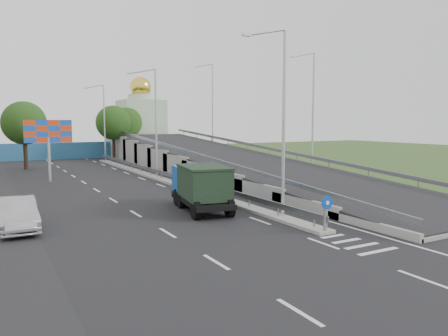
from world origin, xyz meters
TOP-DOWN VIEW (x-y plane):
  - ground at (0.00, 0.00)m, footprint 160.00×160.00m
  - road_surface at (-3.00, 20.00)m, footprint 26.00×90.00m
  - median at (0.00, 24.00)m, footprint 1.00×44.00m
  - overpass_ramp at (7.50, 24.00)m, footprint 10.00×50.00m
  - median_guardrail at (0.00, 24.00)m, footprint 0.09×44.00m
  - sign_bollard at (0.00, 2.17)m, footprint 0.64×0.23m
  - lamp_post_near at (0.11, 6.00)m, footprint 2.74×0.18m
  - lamp_post_mid at (0.11, 26.00)m, footprint 2.74×0.18m
  - lamp_post_far at (0.11, 46.00)m, footprint 2.74×0.18m
  - blue_wall at (-4.00, 52.00)m, footprint 30.00×0.50m
  - church at (10.00, 60.00)m, footprint 7.00×7.00m
  - billboard at (-9.00, 28.00)m, footprint 4.00×0.24m
  - tree_left_mid at (-10.00, 40.00)m, footprint 4.80×4.80m
  - tree_median_far at (2.00, 48.00)m, footprint 4.80×4.80m
  - tree_ramp_far at (6.00, 55.00)m, footprint 4.80×4.80m
  - dump_truck at (-2.68, 10.24)m, footprint 3.30×6.58m
  - parked_car_b at (-12.75, 10.18)m, footprint 1.75×4.90m

SIDE VIEW (x-z plane):
  - ground at x=0.00m, z-range 0.00..0.00m
  - road_surface at x=-3.00m, z-range -0.02..0.02m
  - median at x=0.00m, z-range 0.00..0.20m
  - median_guardrail at x=0.00m, z-range 0.39..1.10m
  - parked_car_b at x=-12.75m, z-range 0.00..1.61m
  - sign_bollard at x=0.00m, z-range 0.20..1.87m
  - blue_wall at x=-4.00m, z-range 0.00..2.40m
  - dump_truck at x=-2.68m, z-range 0.15..2.92m
  - overpass_ramp at x=7.50m, z-range 0.00..3.50m
  - billboard at x=-9.00m, z-range 1.44..6.94m
  - tree_left_mid at x=-10.00m, z-range 1.38..8.98m
  - tree_median_far at x=2.00m, z-range 1.38..8.98m
  - tree_ramp_far at x=6.00m, z-range 1.38..8.98m
  - church at x=10.00m, z-range -1.59..12.21m
  - lamp_post_near at x=0.11m, z-range 0.77..10.85m
  - lamp_post_mid at x=0.11m, z-range 0.77..10.85m
  - lamp_post_far at x=0.11m, z-range 0.77..10.85m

